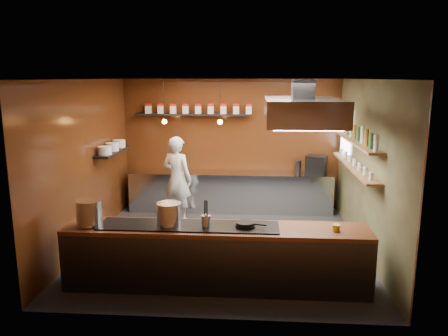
# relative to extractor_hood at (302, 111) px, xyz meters

# --- Properties ---
(floor) EXTENTS (5.00, 5.00, 0.00)m
(floor) POSITION_rel_extractor_hood_xyz_m (-1.30, 0.40, -2.51)
(floor) COLOR black
(floor) RESTS_ON ground
(back_wall) EXTENTS (5.00, 0.00, 5.00)m
(back_wall) POSITION_rel_extractor_hood_xyz_m (-1.30, 2.90, -1.01)
(back_wall) COLOR #39160A
(back_wall) RESTS_ON ground
(left_wall) EXTENTS (0.00, 5.00, 5.00)m
(left_wall) POSITION_rel_extractor_hood_xyz_m (-3.80, 0.40, -1.01)
(left_wall) COLOR #39160A
(left_wall) RESTS_ON ground
(right_wall) EXTENTS (0.00, 5.00, 5.00)m
(right_wall) POSITION_rel_extractor_hood_xyz_m (1.20, 0.40, -1.01)
(right_wall) COLOR #423E25
(right_wall) RESTS_ON ground
(ceiling) EXTENTS (5.00, 5.00, 0.00)m
(ceiling) POSITION_rel_extractor_hood_xyz_m (-1.30, 0.40, 0.49)
(ceiling) COLOR silver
(ceiling) RESTS_ON back_wall
(window_pane) EXTENTS (0.00, 1.00, 1.00)m
(window_pane) POSITION_rel_extractor_hood_xyz_m (1.15, 2.10, -0.61)
(window_pane) COLOR white
(window_pane) RESTS_ON right_wall
(prep_counter) EXTENTS (4.60, 0.65, 0.90)m
(prep_counter) POSITION_rel_extractor_hood_xyz_m (-1.30, 2.57, -2.06)
(prep_counter) COLOR silver
(prep_counter) RESTS_ON floor
(pass_counter) EXTENTS (4.40, 0.72, 0.94)m
(pass_counter) POSITION_rel_extractor_hood_xyz_m (-1.30, -1.20, -2.04)
(pass_counter) COLOR #38383D
(pass_counter) RESTS_ON floor
(tin_shelf) EXTENTS (2.60, 0.26, 0.04)m
(tin_shelf) POSITION_rel_extractor_hood_xyz_m (-2.20, 2.76, -0.31)
(tin_shelf) COLOR black
(tin_shelf) RESTS_ON back_wall
(plate_shelf) EXTENTS (0.30, 1.40, 0.04)m
(plate_shelf) POSITION_rel_extractor_hood_xyz_m (-3.64, 1.40, -0.96)
(plate_shelf) COLOR black
(plate_shelf) RESTS_ON left_wall
(bottle_shelf_upper) EXTENTS (0.26, 2.80, 0.04)m
(bottle_shelf_upper) POSITION_rel_extractor_hood_xyz_m (1.04, 0.70, -0.59)
(bottle_shelf_upper) COLOR brown
(bottle_shelf_upper) RESTS_ON right_wall
(bottle_shelf_lower) EXTENTS (0.26, 2.80, 0.04)m
(bottle_shelf_lower) POSITION_rel_extractor_hood_xyz_m (1.04, 0.70, -1.06)
(bottle_shelf_lower) COLOR brown
(bottle_shelf_lower) RESTS_ON right_wall
(extractor_hood) EXTENTS (1.20, 2.00, 0.72)m
(extractor_hood) POSITION_rel_extractor_hood_xyz_m (0.00, 0.00, 0.00)
(extractor_hood) COLOR #38383D
(extractor_hood) RESTS_ON ceiling
(pendant_left) EXTENTS (0.10, 0.10, 0.95)m
(pendant_left) POSITION_rel_extractor_hood_xyz_m (-2.70, 2.10, -0.35)
(pendant_left) COLOR black
(pendant_left) RESTS_ON ceiling
(pendant_right) EXTENTS (0.10, 0.10, 0.95)m
(pendant_right) POSITION_rel_extractor_hood_xyz_m (-1.50, 2.10, -0.35)
(pendant_right) COLOR black
(pendant_right) RESTS_ON ceiling
(storage_tins) EXTENTS (2.43, 0.13, 0.22)m
(storage_tins) POSITION_rel_extractor_hood_xyz_m (-2.05, 2.76, -0.17)
(storage_tins) COLOR beige
(storage_tins) RESTS_ON tin_shelf
(plate_stacks) EXTENTS (0.26, 1.16, 0.16)m
(plate_stacks) POSITION_rel_extractor_hood_xyz_m (-3.64, 1.40, -0.86)
(plate_stacks) COLOR silver
(plate_stacks) RESTS_ON plate_shelf
(bottles) EXTENTS (0.06, 2.66, 0.24)m
(bottles) POSITION_rel_extractor_hood_xyz_m (1.04, 0.70, -0.45)
(bottles) COLOR silver
(bottles) RESTS_ON bottle_shelf_upper
(wine_glasses) EXTENTS (0.07, 2.37, 0.13)m
(wine_glasses) POSITION_rel_extractor_hood_xyz_m (1.04, 0.70, -0.97)
(wine_glasses) COLOR silver
(wine_glasses) RESTS_ON bottle_shelf_lower
(stockpot_large) EXTENTS (0.42, 0.42, 0.36)m
(stockpot_large) POSITION_rel_extractor_hood_xyz_m (-3.14, -1.27, -1.38)
(stockpot_large) COLOR silver
(stockpot_large) RESTS_ON pass_counter
(stockpot_small) EXTENTS (0.46, 0.46, 0.33)m
(stockpot_small) POSITION_rel_extractor_hood_xyz_m (-1.98, -1.23, -1.40)
(stockpot_small) COLOR silver
(stockpot_small) RESTS_ON pass_counter
(utensil_crock) EXTENTS (0.15, 0.15, 0.18)m
(utensil_crock) POSITION_rel_extractor_hood_xyz_m (-1.44, -1.28, -1.48)
(utensil_crock) COLOR silver
(utensil_crock) RESTS_ON pass_counter
(frying_pan) EXTENTS (0.44, 0.28, 0.07)m
(frying_pan) POSITION_rel_extractor_hood_xyz_m (-0.88, -1.22, -1.53)
(frying_pan) COLOR black
(frying_pan) RESTS_ON pass_counter
(butter_jar) EXTENTS (0.11, 0.11, 0.10)m
(butter_jar) POSITION_rel_extractor_hood_xyz_m (0.39, -1.26, -1.54)
(butter_jar) COLOR gold
(butter_jar) RESTS_ON pass_counter
(espresso_machine) EXTENTS (0.54, 0.52, 0.43)m
(espresso_machine) POSITION_rel_extractor_hood_xyz_m (0.63, 2.53, -1.39)
(espresso_machine) COLOR black
(espresso_machine) RESTS_ON prep_counter
(chef) EXTENTS (0.78, 0.66, 1.83)m
(chef) POSITION_rel_extractor_hood_xyz_m (-2.39, 1.77, -1.59)
(chef) COLOR white
(chef) RESTS_ON floor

